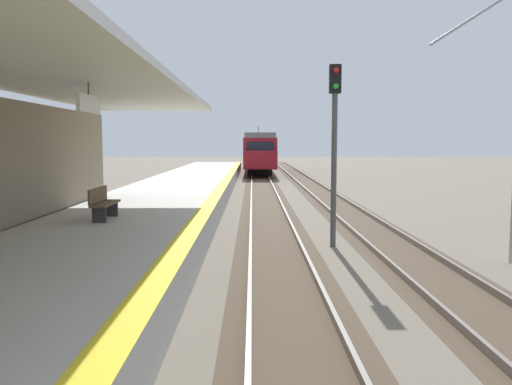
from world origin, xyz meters
TOP-DOWN VIEW (x-y plane):
  - station_platform at (-2.50, 16.00)m, footprint 5.00×80.00m
  - track_pair_nearest_platform at (1.90, 20.00)m, footprint 2.34×120.00m
  - track_pair_middle at (5.30, 20.00)m, footprint 2.34×120.00m
  - approaching_train at (1.90, 51.89)m, footprint 2.93×19.60m
  - rail_signal_post at (3.58, 14.06)m, footprint 0.32×0.34m
  - platform_bench at (-2.88, 13.41)m, footprint 0.45×1.60m

SIDE VIEW (x-z plane):
  - track_pair_nearest_platform at x=1.90m, z-range -0.03..0.13m
  - track_pair_middle at x=5.30m, z-range -0.03..0.13m
  - station_platform at x=-2.50m, z-range 0.00..0.90m
  - platform_bench at x=-2.88m, z-range 0.93..1.81m
  - approaching_train at x=1.90m, z-range -0.20..4.56m
  - rail_signal_post at x=3.58m, z-range 0.59..5.79m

